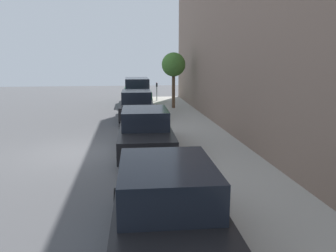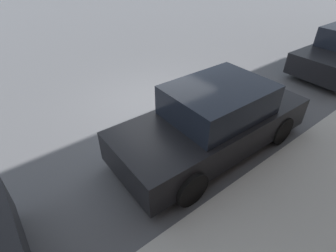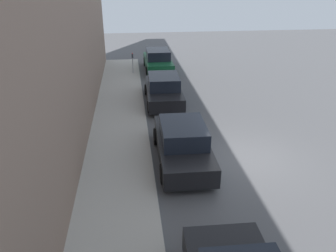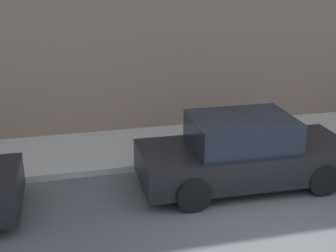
{
  "view_description": "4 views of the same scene",
  "coord_description": "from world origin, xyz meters",
  "px_view_note": "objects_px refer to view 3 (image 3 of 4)",
  "views": [
    {
      "loc": [
        1.79,
        -11.48,
        3.26
      ],
      "look_at": [
        3.13,
        -0.53,
        1.0
      ],
      "focal_mm": 35.0,
      "sensor_mm": 36.0,
      "label": 1
    },
    {
      "loc": [
        5.42,
        -3.81,
        3.94
      ],
      "look_at": [
        2.2,
        -1.28,
        1.0
      ],
      "focal_mm": 28.0,
      "sensor_mm": 36.0,
      "label": 2
    },
    {
      "loc": [
        4.15,
        10.41,
        6.41
      ],
      "look_at": [
        2.78,
        -1.13,
        1.0
      ],
      "focal_mm": 35.0,
      "sensor_mm": 36.0,
      "label": 3
    },
    {
      "loc": [
        -6.16,
        3.62,
        4.59
      ],
      "look_at": [
        3.66,
        1.19,
        1.0
      ],
      "focal_mm": 50.0,
      "sensor_mm": 36.0,
      "label": 4
    }
  ],
  "objects_px": {
    "parked_sedan_second": "(164,90)",
    "parked_sedan_third": "(183,143)",
    "parked_sedan_nearest": "(158,61)",
    "parking_meter_near": "(133,61)"
  },
  "relations": [
    {
      "from": "parked_sedan_second",
      "to": "parked_sedan_third",
      "type": "relative_size",
      "value": 1.0
    },
    {
      "from": "parked_sedan_nearest",
      "to": "parked_sedan_third",
      "type": "xyz_separation_m",
      "value": [
        0.23,
        12.72,
        -0.0
      ]
    },
    {
      "from": "parked_sedan_second",
      "to": "parked_sedan_nearest",
      "type": "bearing_deg",
      "value": -92.45
    },
    {
      "from": "parked_sedan_third",
      "to": "parking_meter_near",
      "type": "xyz_separation_m",
      "value": [
        1.59,
        -11.82,
        0.27
      ]
    },
    {
      "from": "parking_meter_near",
      "to": "parked_sedan_second",
      "type": "bearing_deg",
      "value": 105.37
    },
    {
      "from": "parked_sedan_third",
      "to": "parked_sedan_second",
      "type": "bearing_deg",
      "value": -89.54
    },
    {
      "from": "parked_sedan_second",
      "to": "parking_meter_near",
      "type": "bearing_deg",
      "value": -74.63
    },
    {
      "from": "parking_meter_near",
      "to": "parked_sedan_third",
      "type": "bearing_deg",
      "value": 97.67
    },
    {
      "from": "parked_sedan_second",
      "to": "parking_meter_near",
      "type": "distance_m",
      "value": 5.83
    },
    {
      "from": "parked_sedan_third",
      "to": "parking_meter_near",
      "type": "relative_size",
      "value": 3.3
    }
  ]
}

